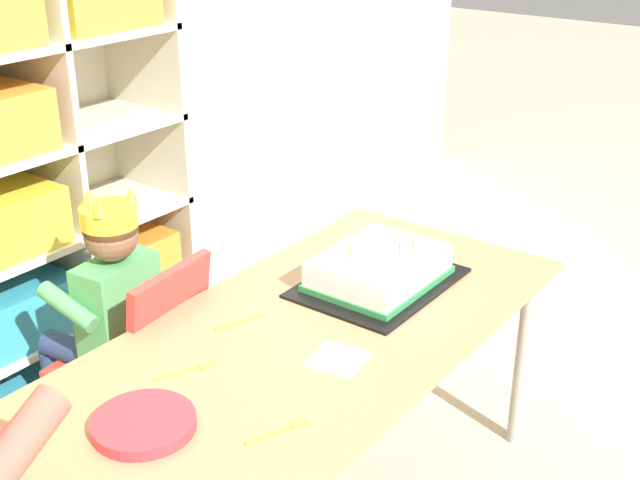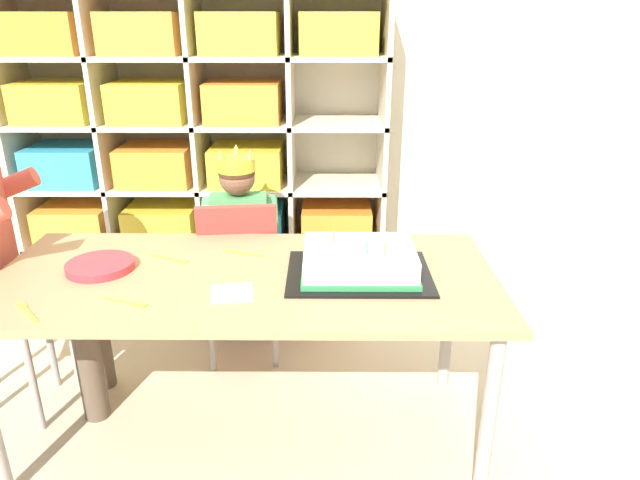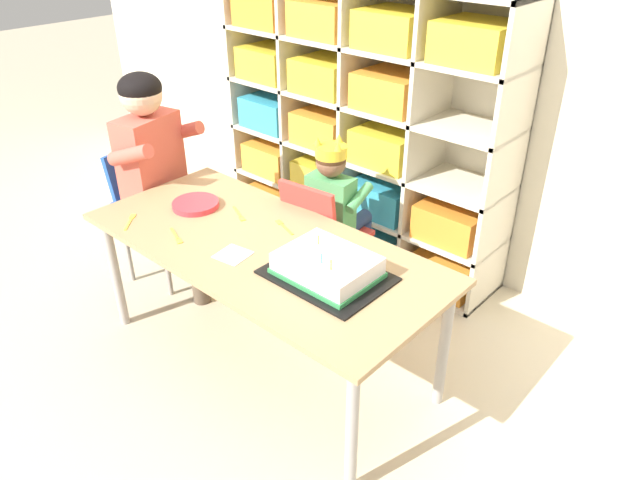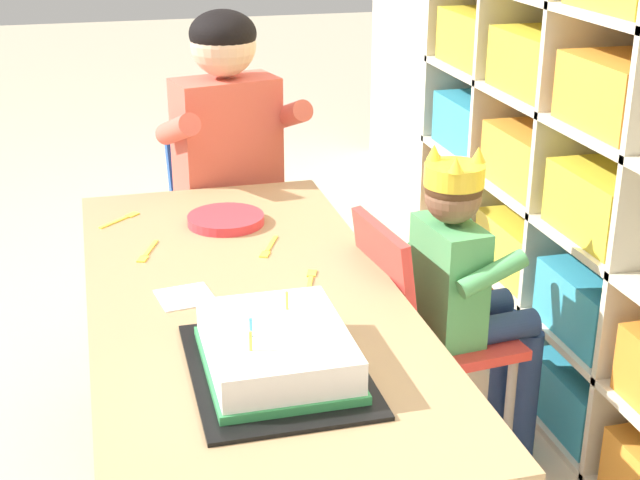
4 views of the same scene
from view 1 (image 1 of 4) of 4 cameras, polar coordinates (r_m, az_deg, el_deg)
activity_table at (r=1.93m, az=-1.51°, el=-8.10°), size 1.47×0.66×0.57m
classroom_chair_blue at (r=2.20m, az=-11.92°, el=-8.00°), size 0.33×0.38×0.68m
child_with_crown at (r=2.21m, az=-14.39°, el=-4.28°), size 0.31×0.31×0.84m
birthday_cake_on_tray at (r=2.12m, az=4.01°, el=-2.12°), size 0.42×0.31×0.12m
paper_plate_stack at (r=1.65m, az=-11.95°, el=-12.18°), size 0.20×0.20×0.02m
paper_napkin_square at (r=1.82m, az=1.24°, el=-8.14°), size 0.13×0.13×0.00m
fork_near_cake_tray at (r=1.96m, az=-5.67°, el=-5.66°), size 0.13×0.06×0.00m
fork_beside_plate_stack at (r=1.80m, az=-8.94°, el=-8.77°), size 0.13×0.07×0.00m
fork_scattered_mid_table at (r=1.61m, az=-2.65°, el=-12.85°), size 0.13×0.06×0.00m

